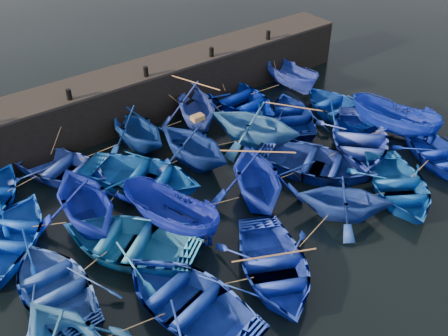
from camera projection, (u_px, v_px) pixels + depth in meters
ground at (272, 219)px, 20.09m from camera, size 120.00×120.00×0.00m
quay_wall at (140, 94)px, 26.12m from camera, size 26.00×2.50×2.50m
quay_top at (138, 71)px, 25.35m from camera, size 26.00×2.50×0.12m
bollard_1 at (69, 94)px, 22.64m from camera, size 0.24×0.24×0.50m
bollard_2 at (146, 72)px, 24.58m from camera, size 0.24×0.24×0.50m
bollard_3 at (212, 52)px, 26.53m from camera, size 0.24×0.24×0.50m
bollard_4 at (268, 35)px, 28.48m from camera, size 0.24×0.24×0.50m
boat_1 at (61, 167)px, 22.11m from camera, size 5.32×5.89×1.00m
boat_2 at (136, 128)px, 23.72m from camera, size 3.91×4.42×2.16m
boat_3 at (196, 105)px, 25.31m from camera, size 5.44×5.76×2.40m
boat_4 at (238, 98)px, 27.15m from camera, size 4.18×5.67×1.14m
boat_5 at (291, 77)px, 28.81m from camera, size 1.69×4.19×1.60m
boat_6 at (9, 237)px, 18.53m from camera, size 5.89×5.96×1.01m
boat_7 at (85, 200)px, 19.17m from camera, size 4.43×5.01×2.45m
boat_8 at (142, 176)px, 21.47m from camera, size 6.26×6.68×1.13m
boat_9 at (193, 143)px, 22.55m from camera, size 4.29×4.78×2.25m
boat_10 at (254, 123)px, 23.86m from camera, size 5.57×5.85×2.40m
boat_11 at (293, 115)px, 25.95m from camera, size 4.88×5.38×0.91m
boat_12 at (339, 107)px, 26.48m from camera, size 3.90×5.23×1.04m
boat_13 at (55, 286)px, 16.66m from camera, size 3.48×4.81×0.98m
boat_14 at (129, 241)px, 18.30m from camera, size 6.32×6.68×1.13m
boat_15 at (170, 214)px, 19.09m from camera, size 3.13×4.65×1.68m
boat_16 at (257, 177)px, 20.40m from camera, size 5.61×5.89×2.42m
boat_17 at (315, 163)px, 22.29m from camera, size 6.07×6.66×1.13m
boat_18 at (359, 139)px, 23.80m from camera, size 6.91×6.92×1.18m
boat_19 at (394, 120)px, 24.70m from camera, size 3.22×4.83×1.75m
boat_21 at (188, 300)px, 16.13m from camera, size 5.08×6.20×1.13m
boat_22 at (274, 266)px, 17.36m from camera, size 5.36×6.02×1.03m
boat_23 at (345, 198)px, 19.63m from camera, size 4.87×4.89×1.95m
boat_24 at (398, 186)px, 21.05m from camera, size 5.56×6.02×1.02m
boat_25 at (440, 155)px, 22.97m from camera, size 4.58×5.30×0.92m
wooden_crate at (198, 118)px, 21.96m from camera, size 0.56×0.38×0.23m
mooring_ropes at (196, 148)px, 22.66m from camera, size 17.41×11.82×2.10m
loose_oars at (254, 139)px, 21.74m from camera, size 10.14×12.25×1.56m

